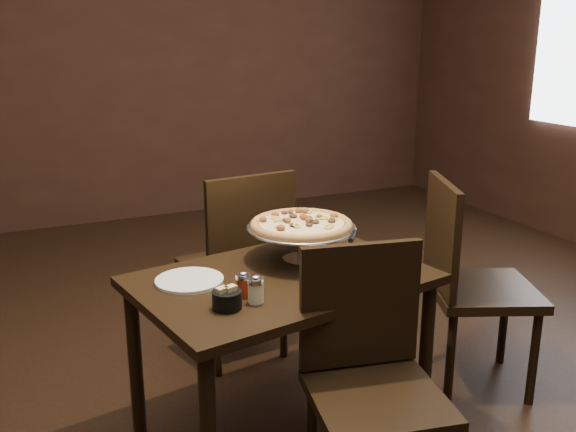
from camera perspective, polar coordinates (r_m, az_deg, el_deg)
name	(u,v)px	position (r m, az deg, el deg)	size (l,w,h in m)	color
room	(324,87)	(2.32, 3.24, 11.41)	(6.04, 7.04, 2.84)	black
dining_table	(282,297)	(2.51, -0.56, -7.24)	(1.21, 0.91, 0.69)	black
pizza_stand	(301,225)	(2.60, 1.20, -0.81)	(0.45, 0.45, 0.18)	silver
parmesan_shaker	(256,290)	(2.23, -2.89, -6.54)	(0.06, 0.06, 0.10)	beige
pepper_flake_shaker	(243,284)	(2.29, -4.00, -6.09)	(0.05, 0.05, 0.09)	maroon
packet_caddy	(227,299)	(2.20, -5.46, -7.36)	(0.10, 0.10, 0.08)	black
napkin_stack	(388,267)	(2.58, 8.84, -4.48)	(0.14, 0.14, 0.01)	silver
plate_left	(189,280)	(2.45, -8.76, -5.68)	(0.26, 0.26, 0.01)	silver
plate_near	(337,292)	(2.33, 4.34, -6.73)	(0.21, 0.21, 0.01)	silver
serving_spatula	(353,237)	(2.48, 5.76, -1.85)	(0.17, 0.17, 0.02)	silver
chair_far	(240,259)	(3.13, -4.26, -3.82)	(0.49, 0.49, 0.97)	black
chair_near	(370,372)	(2.22, 7.33, -13.57)	(0.50, 0.50, 0.91)	black
chair_side	(467,277)	(2.99, 15.64, -5.26)	(0.59, 0.59, 0.97)	black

